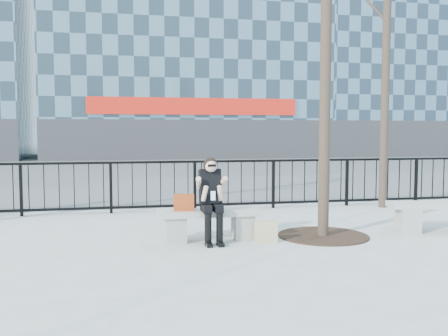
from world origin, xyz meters
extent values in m
plane|color=gray|center=(0.00, 0.00, 0.00)|extent=(120.00, 120.00, 0.00)
cube|color=#474747|center=(0.00, 15.00, 0.00)|extent=(60.00, 23.00, 0.01)
cube|color=black|center=(0.00, 3.00, 1.08)|extent=(14.00, 0.05, 0.05)
cube|color=black|center=(0.00, 3.00, 0.12)|extent=(14.00, 0.05, 0.05)
cube|color=#2D2D30|center=(3.00, 21.96, 1.20)|extent=(18.00, 0.08, 2.40)
cube|color=red|center=(3.00, 21.90, 3.20)|extent=(12.60, 0.12, 1.00)
cube|color=slate|center=(20.00, 27.00, 10.00)|extent=(16.00, 10.00, 20.00)
cube|color=#2D2D30|center=(20.00, 21.96, 1.20)|extent=(16.00, 0.08, 2.40)
cylinder|color=black|center=(1.90, -0.10, 3.75)|extent=(0.18, 0.18, 7.50)
cylinder|color=black|center=(4.50, 2.60, 3.50)|extent=(0.18, 0.18, 7.00)
cylinder|color=black|center=(1.90, -0.10, 0.01)|extent=(1.50, 1.50, 0.02)
cube|color=gray|center=(-0.55, 0.00, 0.20)|extent=(0.32, 0.38, 0.40)
cube|color=gray|center=(0.55, 0.00, 0.20)|extent=(0.32, 0.38, 0.40)
cube|color=gray|center=(0.00, 0.00, 0.45)|extent=(1.65, 0.46, 0.09)
cube|color=gray|center=(3.49, -0.06, 0.21)|extent=(0.33, 0.39, 0.41)
cube|color=gray|center=(4.06, -0.06, 0.46)|extent=(1.70, 0.47, 0.09)
cube|color=#963512|center=(-0.41, 0.02, 0.62)|extent=(0.34, 0.18, 0.26)
cube|color=beige|center=(0.84, -0.33, 0.17)|extent=(0.37, 0.17, 0.34)
camera|label=1|loc=(-1.38, -7.79, 1.77)|focal=40.00mm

